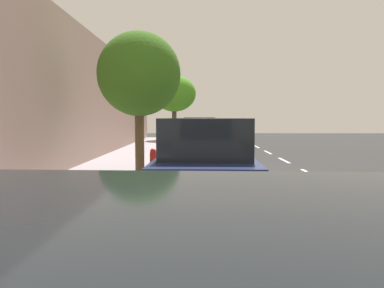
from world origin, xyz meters
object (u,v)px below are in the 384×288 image
cyclist_with_backpack (177,144)px  bicycle_at_curb (182,161)px  fire_hydrant (153,161)px  parked_suv_dark_blue_far (206,164)px  parked_suv_red_second (199,134)px  parked_sedan_white_nearest (198,134)px  street_tree_mid_block (139,75)px  street_tree_near_cyclist (174,94)px  parked_sedan_silver_mid (200,149)px

cyclist_with_backpack → bicycle_at_curb: bearing=115.6°
fire_hydrant → parked_suv_dark_blue_far: bearing=109.0°
parked_suv_red_second → parked_suv_dark_blue_far: (-0.09, 14.50, 0.00)m
bicycle_at_curb → parked_sedan_white_nearest: bearing=-92.5°
parked_suv_red_second → cyclist_with_backpack: (0.88, 7.54, -0.05)m
cyclist_with_backpack → street_tree_mid_block: size_ratio=0.34×
parked_suv_dark_blue_far → street_tree_near_cyclist: 24.88m
parked_sedan_white_nearest → street_tree_mid_block: (1.98, 16.36, 2.65)m
parked_sedan_white_nearest → cyclist_with_backpack: size_ratio=2.75×
street_tree_mid_block → bicycle_at_curb: bearing=-129.0°
parked_sedan_white_nearest → street_tree_near_cyclist: bearing=-59.9°
parked_sedan_silver_mid → street_tree_near_cyclist: 17.99m
cyclist_with_backpack → street_tree_mid_block: (1.12, 2.13, 2.43)m
parked_sedan_silver_mid → bicycle_at_curb: parked_sedan_silver_mid is taller
street_tree_mid_block → parked_suv_dark_blue_far: bearing=113.5°
parked_suv_dark_blue_far → cyclist_with_backpack: parked_suv_dark_blue_far is taller
cyclist_with_backpack → street_tree_near_cyclist: size_ratio=0.30×
bicycle_at_curb → parked_suv_red_second: bearing=-94.7°
street_tree_near_cyclist → fire_hydrant: size_ratio=6.33×
parked_suv_dark_blue_far → street_tree_near_cyclist: street_tree_near_cyclist is taller
street_tree_near_cyclist → parked_sedan_silver_mid: bearing=96.6°
street_tree_mid_block → parked_suv_red_second: bearing=-101.7°
street_tree_mid_block → cyclist_with_backpack: bearing=-117.8°
parked_suv_dark_blue_far → fire_hydrant: (1.64, -4.76, -0.47)m
parked_sedan_white_nearest → bicycle_at_curb: bearing=87.5°
bicycle_at_curb → fire_hydrant: 1.96m
cyclist_with_backpack → fire_hydrant: (0.67, 2.19, -0.41)m
parked_sedan_silver_mid → street_tree_mid_block: (2.02, 2.20, 2.65)m
bicycle_at_curb → cyclist_with_backpack: 0.80m
parked_sedan_silver_mid → bicycle_at_curb: 0.95m
parked_sedan_white_nearest → fire_hydrant: 16.50m
parked_sedan_white_nearest → street_tree_near_cyclist: 5.08m
parked_suv_dark_blue_far → cyclist_with_backpack: (0.97, -6.96, -0.05)m
parked_suv_red_second → cyclist_with_backpack: bearing=83.4°
parked_sedan_silver_mid → fire_hydrant: 2.76m
cyclist_with_backpack → street_tree_near_cyclist: street_tree_near_cyclist is taller
bicycle_at_curb → fire_hydrant: fire_hydrant is taller
parked_sedan_white_nearest → street_tree_mid_block: size_ratio=0.95×
cyclist_with_backpack → street_tree_mid_block: 3.42m
parked_sedan_white_nearest → street_tree_near_cyclist: size_ratio=0.84×
parked_suv_red_second → street_tree_mid_block: 10.16m
parked_sedan_white_nearest → street_tree_near_cyclist: (1.98, -3.43, 3.18)m
bicycle_at_curb → street_tree_mid_block: 3.73m
parked_suv_dark_blue_far → street_tree_mid_block: street_tree_mid_block is taller
parked_suv_red_second → parked_sedan_silver_mid: bearing=90.2°
street_tree_mid_block → fire_hydrant: size_ratio=5.58×
parked_suv_dark_blue_far → bicycle_at_curb: parked_suv_dark_blue_far is taller
parked_sedan_white_nearest → parked_sedan_silver_mid: bearing=90.2°
parked_sedan_silver_mid → street_tree_mid_block: street_tree_mid_block is taller
parked_suv_red_second → bicycle_at_curb: (0.66, 8.01, -0.67)m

